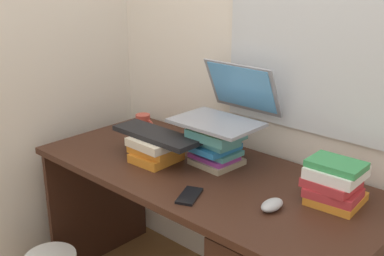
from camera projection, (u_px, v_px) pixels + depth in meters
The scene contains 10 objects.
wall_back at pixel (265, 24), 2.06m from camera, with size 6.00×0.06×2.60m.
wall_left at pixel (68, 16), 2.38m from camera, with size 0.05×6.00×2.60m, color beige.
book_stack_tall at pixel (216, 144), 2.03m from camera, with size 0.23×0.20×0.18m.
book_stack_keyboard_riser at pixel (156, 149), 2.08m from camera, with size 0.21×0.20×0.11m.
book_stack_side at pixel (335, 182), 1.70m from camera, with size 0.20×0.20×0.16m.
laptop at pixel (227, 108), 2.04m from camera, with size 0.36×0.35×0.24m.
keyboard at pixel (156, 135), 2.06m from camera, with size 0.42×0.14×0.02m, color black.
computer_mouse at pixel (272, 205), 1.67m from camera, with size 0.06×0.10×0.04m, color #A5A8AD.
mug at pixel (143, 124), 2.41m from camera, with size 0.11×0.07×0.10m.
cell_phone at pixel (189, 196), 1.77m from camera, with size 0.07×0.14×0.01m, color black.
Camera 1 is at (1.19, -1.37, 1.56)m, focal length 44.90 mm.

